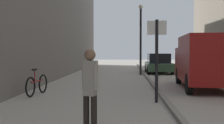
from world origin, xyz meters
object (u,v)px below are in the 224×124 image
(pedestrian_main_foreground, at_px, (90,86))
(delivery_van, at_px, (204,60))
(lamp_post, at_px, (141,35))
(bicycle_leaning, at_px, (37,85))
(parked_car, at_px, (158,63))
(street_sign_post, at_px, (157,54))

(pedestrian_main_foreground, relative_size, delivery_van, 0.32)
(lamp_post, xyz_separation_m, bicycle_leaning, (-4.26, -8.99, -2.34))
(lamp_post, height_order, bicycle_leaning, lamp_post)
(pedestrian_main_foreground, relative_size, lamp_post, 0.35)
(bicycle_leaning, bearing_deg, parked_car, 69.55)
(street_sign_post, bearing_deg, lamp_post, -86.63)
(parked_car, bearing_deg, lamp_post, -126.71)
(lamp_post, bearing_deg, bicycle_leaning, -115.34)
(delivery_van, distance_m, parked_car, 8.84)
(parked_car, bearing_deg, pedestrian_main_foreground, -100.39)
(bicycle_leaning, bearing_deg, pedestrian_main_foreground, -54.74)
(delivery_van, xyz_separation_m, street_sign_post, (-2.38, -3.39, 0.33))
(delivery_van, relative_size, parked_car, 1.21)
(pedestrian_main_foreground, height_order, bicycle_leaning, pedestrian_main_foreground)
(delivery_van, bearing_deg, bicycle_leaning, -158.60)
(delivery_van, height_order, lamp_post, lamp_post)
(parked_car, xyz_separation_m, bicycle_leaning, (-5.67, -10.85, -0.33))
(delivery_van, xyz_separation_m, lamp_post, (-2.37, 6.91, 1.50))
(delivery_van, bearing_deg, street_sign_post, -121.01)
(street_sign_post, height_order, bicycle_leaning, street_sign_post)
(pedestrian_main_foreground, xyz_separation_m, street_sign_post, (1.63, 3.58, 0.59))
(delivery_van, bearing_deg, pedestrian_main_foreground, -115.86)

